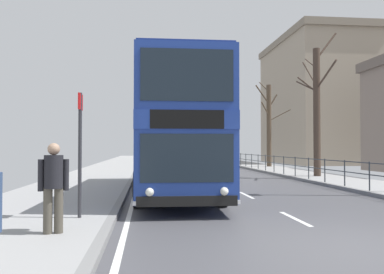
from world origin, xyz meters
TOP-DOWN VIEW (x-y plane):
  - ground at (-0.72, -0.00)m, footprint 15.80×140.00m
  - double_decker_bus_main at (-2.52, 8.01)m, footprint 2.77×10.95m
  - pedestrian_railing_far_kerb at (4.45, 16.37)m, footprint 0.05×33.49m
  - pedestrian_with_backpack at (-5.21, 0.85)m, footprint 0.55×0.58m
  - bus_stop_sign_near at (-5.00, 2.47)m, footprint 0.08×0.44m
  - bare_tree_far_00 at (6.42, 25.78)m, footprint 3.09×2.52m
  - bare_tree_far_01 at (5.70, 14.52)m, footprint 2.26×3.63m
  - background_building_00 at (14.87, 35.86)m, footprint 8.73×15.23m

SIDE VIEW (x-z plane):
  - ground at x=-0.72m, z-range -0.06..0.14m
  - pedestrian_railing_far_kerb at x=4.45m, z-range 0.32..1.37m
  - pedestrian_with_backpack at x=-5.21m, z-range 0.27..1.91m
  - bus_stop_sign_near at x=-5.00m, z-range 0.45..3.24m
  - double_decker_bus_main at x=-2.52m, z-range 0.11..4.40m
  - bare_tree_far_00 at x=6.42m, z-range 0.13..7.17m
  - bare_tree_far_01 at x=5.70m, z-range -0.19..7.82m
  - background_building_00 at x=14.87m, z-range 0.03..13.57m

